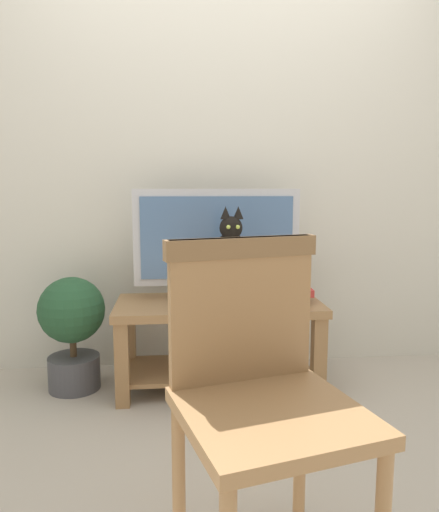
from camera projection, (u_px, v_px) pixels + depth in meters
name	position (u px, v px, depth m)	size (l,w,h in m)	color
ground_plane	(241.00, 438.00, 2.15)	(12.00, 12.00, 0.00)	#ADA393
back_wall	(220.00, 136.00, 2.94)	(7.00, 0.12, 2.80)	beige
tv_stand	(219.00, 329.00, 2.66)	(1.11, 0.50, 0.48)	olive
tv	(217.00, 241.00, 2.70)	(0.92, 0.20, 0.61)	#B7B7BC
media_box	(230.00, 299.00, 2.54)	(0.43, 0.27, 0.08)	#ADADB2
cat	(231.00, 261.00, 2.50)	(0.20, 0.36, 0.44)	black
wooden_chair	(259.00, 379.00, 1.37)	(0.58, 0.58, 0.96)	olive
book_stack	(292.00, 294.00, 2.65)	(0.20, 0.18, 0.08)	#2D2D33
potted_plant	(72.00, 326.00, 2.63)	(0.35, 0.35, 0.62)	#47474C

